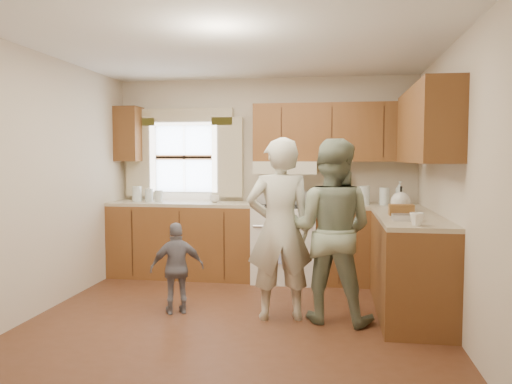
% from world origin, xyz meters
% --- Properties ---
extents(room, '(3.80, 3.80, 3.80)m').
position_xyz_m(room, '(0.00, 0.00, 1.25)').
color(room, '#4D2918').
rests_on(room, ground).
extents(kitchen_fixtures, '(3.80, 2.25, 2.15)m').
position_xyz_m(kitchen_fixtures, '(0.61, 1.08, 0.84)').
color(kitchen_fixtures, '#4F2C11').
rests_on(kitchen_fixtures, ground).
extents(stove, '(0.76, 0.67, 1.07)m').
position_xyz_m(stove, '(0.30, 1.44, 0.47)').
color(stove, silver).
rests_on(stove, ground).
extents(woman_left, '(0.69, 0.53, 1.68)m').
position_xyz_m(woman_left, '(0.39, -0.04, 0.84)').
color(woman_left, beige).
rests_on(woman_left, ground).
extents(woman_right, '(0.92, 0.78, 1.67)m').
position_xyz_m(woman_right, '(0.86, -0.01, 0.83)').
color(woman_right, '#28422A').
rests_on(woman_right, ground).
extents(child, '(0.56, 0.41, 0.88)m').
position_xyz_m(child, '(-0.60, -0.03, 0.44)').
color(child, slate).
rests_on(child, ground).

